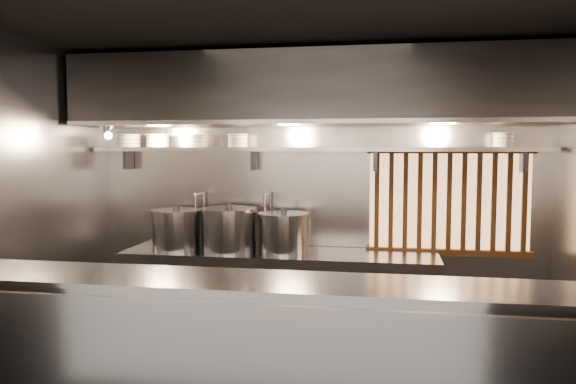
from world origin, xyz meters
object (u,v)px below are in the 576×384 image
(pendant_bulb, at_px, (301,141))
(stock_pot_right, at_px, (284,232))
(heat_lamp, at_px, (106,129))
(stock_pot_left, at_px, (177,229))
(stock_pot_mid, at_px, (230,229))

(pendant_bulb, relative_size, stock_pot_right, 0.32)
(heat_lamp, relative_size, stock_pot_left, 0.65)
(heat_lamp, height_order, stock_pot_right, heat_lamp)
(stock_pot_left, xyz_separation_m, stock_pot_mid, (0.54, -0.00, 0.01))
(heat_lamp, xyz_separation_m, stock_pot_mid, (1.12, 0.26, -0.96))
(stock_pot_mid, distance_m, stock_pot_right, 0.53)
(pendant_bulb, height_order, stock_pot_mid, pendant_bulb)
(stock_pot_mid, bearing_deg, pendant_bulb, 7.30)
(heat_lamp, distance_m, stock_pot_left, 1.16)
(pendant_bulb, height_order, stock_pot_left, pendant_bulb)
(heat_lamp, height_order, pendant_bulb, heat_lamp)
(pendant_bulb, distance_m, stock_pot_right, 0.89)
(pendant_bulb, xyz_separation_m, stock_pot_left, (-1.22, -0.08, -0.87))
(stock_pot_left, bearing_deg, pendant_bulb, 3.91)
(stock_pot_left, xyz_separation_m, stock_pot_right, (1.07, 0.00, -0.01))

